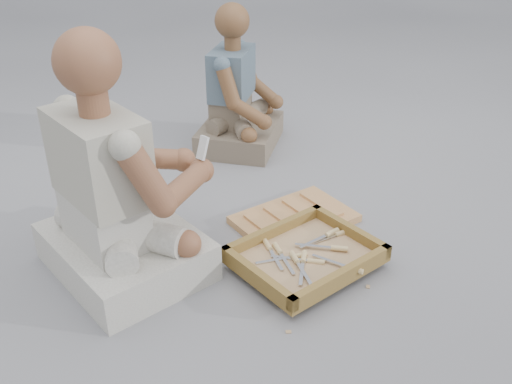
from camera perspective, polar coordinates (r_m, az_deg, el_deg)
ground at (r=2.44m, az=1.83°, el=-6.78°), size 60.00×60.00×0.00m
carved_panel at (r=2.68m, az=3.85°, el=-2.71°), size 0.54×0.37×0.04m
tool_tray at (r=2.36m, az=5.00°, el=-6.40°), size 0.56×0.46×0.07m
chisel_0 at (r=2.48m, az=7.25°, el=-4.20°), size 0.22×0.02×0.02m
chisel_1 at (r=2.33m, az=4.74°, el=-6.79°), size 0.17×0.17×0.02m
chisel_2 at (r=2.31m, az=4.05°, el=-6.84°), size 0.09×0.21×0.02m
chisel_3 at (r=2.50m, az=8.22°, el=-4.18°), size 0.22×0.04×0.02m
chisel_4 at (r=2.35m, az=3.79°, el=-6.46°), size 0.21×0.09×0.02m
chisel_5 at (r=2.37m, az=2.34°, el=-5.95°), size 0.09×0.21×0.02m
chisel_6 at (r=2.39m, az=1.30°, el=-5.58°), size 0.09×0.21×0.02m
chisel_7 at (r=2.40m, az=7.82°, el=-5.55°), size 0.16×0.17×0.02m
chisel_8 at (r=2.33m, az=5.48°, el=-6.88°), size 0.16×0.18×0.02m
chisel_9 at (r=2.30m, az=9.32°, el=-7.45°), size 0.10×0.21×0.02m
wood_chip_0 at (r=2.54m, az=4.52°, el=-5.17°), size 0.02×0.02×0.00m
wood_chip_1 at (r=2.71m, az=1.89°, el=-2.67°), size 0.02×0.02×0.00m
wood_chip_2 at (r=2.10m, az=3.27°, el=-13.78°), size 0.02×0.02×0.00m
wood_chip_3 at (r=2.47m, az=11.32°, el=-6.89°), size 0.02×0.02×0.00m
wood_chip_4 at (r=2.61m, az=0.67°, el=-3.99°), size 0.02×0.02×0.00m
wood_chip_5 at (r=2.39m, az=4.51°, el=-7.66°), size 0.02×0.02×0.00m
wood_chip_6 at (r=2.61m, az=8.82°, el=-4.34°), size 0.02×0.02×0.00m
wood_chip_7 at (r=2.51m, az=7.56°, el=-5.77°), size 0.02×0.02×0.00m
wood_chip_8 at (r=2.79m, az=5.23°, el=-1.76°), size 0.02×0.02×0.00m
wood_chip_9 at (r=2.31m, az=0.35°, el=-9.04°), size 0.02×0.02×0.00m
wood_chip_10 at (r=2.33m, az=11.14°, el=-9.28°), size 0.02×0.02×0.00m
wood_chip_11 at (r=2.64m, az=-0.80°, el=-3.63°), size 0.02×0.02×0.00m
wood_chip_12 at (r=2.41m, az=-2.17°, el=-7.24°), size 0.02×0.02×0.00m
wood_chip_13 at (r=2.79m, az=4.43°, el=-1.68°), size 0.02×0.02×0.00m
wood_chip_14 at (r=2.47m, az=-5.63°, el=-6.31°), size 0.02×0.02×0.00m
craftsman at (r=2.27m, az=-13.75°, el=-0.53°), size 0.68×0.67×1.00m
companion at (r=3.36m, az=-1.84°, el=9.08°), size 0.68×0.67×0.83m
mobile_phone at (r=2.32m, az=-5.36°, el=4.44°), size 0.05×0.05×0.10m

